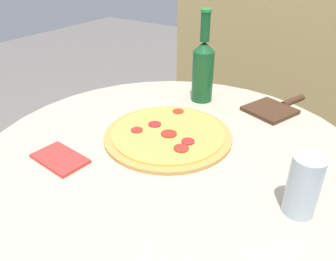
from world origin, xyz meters
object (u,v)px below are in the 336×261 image
Objects in this scene: pizza_paddle at (275,108)px; drinking_glass at (303,186)px; pizza at (168,134)px; beer_bottle at (203,68)px.

pizza_paddle is 1.95× the size of drinking_glass.
pizza is at bearing 165.85° from drinking_glass.
pizza_paddle is (0.19, 0.33, -0.00)m from pizza.
pizza_paddle is (0.23, 0.06, -0.10)m from beer_bottle.
drinking_glass is at bearing -14.15° from pizza.
beer_bottle reaches higher than pizza.
pizza is 2.75× the size of drinking_glass.
drinking_glass reaches higher than pizza.
pizza is at bearing 170.13° from pizza_paddle.
drinking_glass is at bearing -41.06° from beer_bottle.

